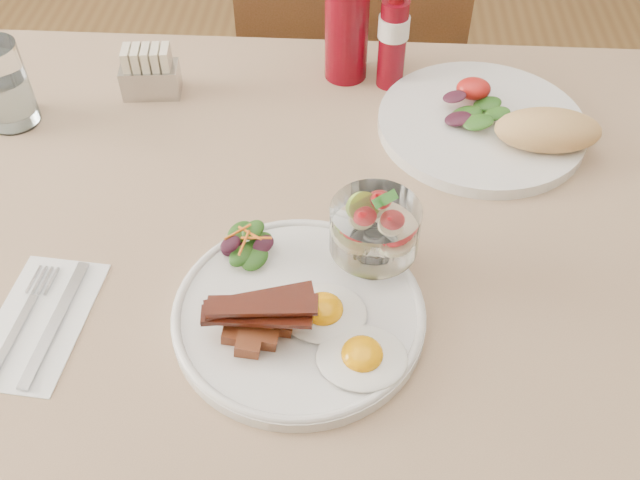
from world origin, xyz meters
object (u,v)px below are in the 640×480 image
ketchup_bottle (347,22)px  hot_sauce_bottle (393,38)px  table (339,276)px  main_plate (299,314)px  chair_far (350,79)px  sugar_caddy (150,74)px  second_plate (497,124)px  fruit_cup (374,229)px  water_glass (4,90)px

ketchup_bottle → hot_sauce_bottle: 0.07m
table → main_plate: (-0.04, -0.14, 0.10)m
chair_far → sugar_caddy: (-0.30, -0.39, 0.26)m
ketchup_bottle → sugar_caddy: 0.30m
second_plate → hot_sauce_bottle: bearing=141.4°
fruit_cup → main_plate: bearing=-136.8°
chair_far → second_plate: chair_far is taller
hot_sauce_bottle → sugar_caddy: size_ratio=1.82×
second_plate → hot_sauce_bottle: 0.20m
fruit_cup → second_plate: bearing=56.8°
hot_sauce_bottle → sugar_caddy: (-0.36, -0.05, -0.04)m
sugar_caddy → table: bearing=-48.5°
second_plate → sugar_caddy: 0.51m
chair_far → sugar_caddy: bearing=-127.2°
water_glass → ketchup_bottle: bearing=17.0°
fruit_cup → sugar_caddy: 0.48m
fruit_cup → second_plate: fruit_cup is taller
table → water_glass: water_glass is taller
main_plate → hot_sauce_bottle: (0.10, 0.46, 0.07)m
hot_sauce_bottle → sugar_caddy: 0.36m
ketchup_bottle → main_plate: bearing=-94.3°
chair_far → table: bearing=-90.0°
hot_sauce_bottle → fruit_cup: bearing=-93.7°
fruit_cup → ketchup_bottle: size_ratio=0.52×
main_plate → ketchup_bottle: bearing=85.7°
sugar_caddy → water_glass: size_ratio=0.72×
main_plate → chair_far: bearing=87.1°
chair_far → water_glass: (-0.48, -0.47, 0.28)m
table → fruit_cup: (0.04, -0.06, 0.16)m
sugar_caddy → water_glass: (-0.19, -0.08, 0.02)m
chair_far → second_plate: 0.57m
second_plate → sugar_caddy: sugar_caddy is taller
chair_far → sugar_caddy: chair_far is taller
second_plate → sugar_caddy: size_ratio=3.39×
second_plate → ketchup_bottle: 0.27m
second_plate → sugar_caddy: bearing=171.8°
chair_far → second_plate: size_ratio=3.08×
main_plate → ketchup_bottle: ketchup_bottle is taller
chair_far → water_glass: 0.73m
main_plate → ketchup_bottle: (0.04, 0.48, 0.08)m
table → hot_sauce_bottle: hot_sauce_bottle is taller
water_glass → chair_far: bearing=44.3°
chair_far → fruit_cup: 0.79m
second_plate → fruit_cup: bearing=-123.2°
second_plate → water_glass: 0.69m
main_plate → fruit_cup: size_ratio=2.74×
fruit_cup → water_glass: size_ratio=0.82×
main_plate → second_plate: 0.42m
main_plate → water_glass: water_glass is taller
table → chair_far: chair_far is taller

